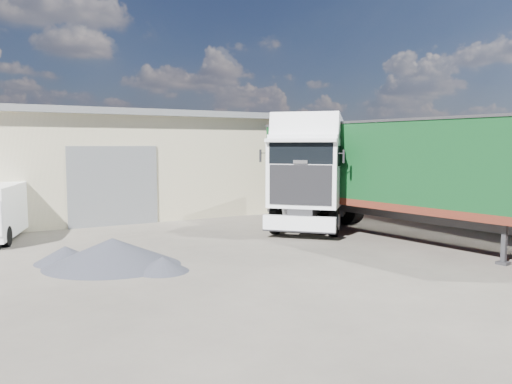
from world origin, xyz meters
TOP-DOWN VIEW (x-y plane):
  - ground at (0.00, 0.00)m, footprint 120.00×120.00m
  - warehouse at (-6.00, 16.00)m, footprint 30.60×12.60m
  - brick_boundary_wall at (11.50, 6.00)m, footprint 0.35×26.00m
  - tractor_unit at (5.13, 4.81)m, footprint 7.11×7.08m
  - box_trailer at (7.02, 1.29)m, footprint 4.82×14.05m
  - gravel_heap at (-3.92, 2.43)m, footprint 5.34×5.34m

SIDE VIEW (x-z plane):
  - ground at x=0.00m, z-range 0.00..0.00m
  - gravel_heap at x=-3.92m, z-range -0.03..0.83m
  - brick_boundary_wall at x=11.50m, z-range 0.00..2.50m
  - tractor_unit at x=5.13m, z-range -0.39..4.56m
  - warehouse at x=-6.00m, z-range -0.05..5.37m
  - box_trailer at x=7.02m, z-range 0.50..5.08m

